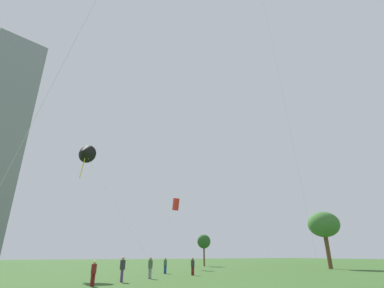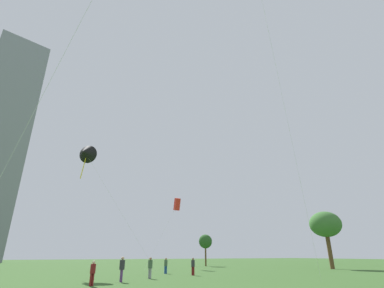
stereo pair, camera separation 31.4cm
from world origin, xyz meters
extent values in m
cylinder|color=maroon|center=(2.53, 15.80, 0.42)|extent=(0.16, 0.16, 0.83)
cylinder|color=maroon|center=(2.42, 15.94, 0.42)|extent=(0.16, 0.16, 0.83)
cylinder|color=#2D2D33|center=(2.48, 15.87, 1.16)|extent=(0.38, 0.38, 0.66)
sphere|color=brown|center=(2.48, 15.87, 1.60)|extent=(0.23, 0.23, 0.23)
cylinder|color=#593372|center=(-6.14, 11.25, 0.46)|extent=(0.17, 0.17, 0.91)
cylinder|color=#593372|center=(-6.15, 11.43, 0.46)|extent=(0.17, 0.17, 0.91)
cylinder|color=#2D2D33|center=(-6.14, 11.34, 1.27)|extent=(0.42, 0.42, 0.72)
sphere|color=tan|center=(-6.14, 11.34, 1.76)|extent=(0.25, 0.25, 0.25)
cylinder|color=gray|center=(-3.06, 13.68, 0.44)|extent=(0.16, 0.16, 0.87)
cylinder|color=gray|center=(-2.99, 13.52, 0.44)|extent=(0.16, 0.16, 0.87)
cylinder|color=#3F593F|center=(-3.03, 13.60, 1.22)|extent=(0.40, 0.40, 0.69)
sphere|color=#997051|center=(-3.03, 13.60, 1.69)|extent=(0.24, 0.24, 0.24)
cylinder|color=#1E478C|center=(0.99, 19.80, 0.41)|extent=(0.15, 0.15, 0.82)
cylinder|color=#1E478C|center=(0.82, 19.81, 0.41)|extent=(0.15, 0.15, 0.82)
cylinder|color=#3F593F|center=(0.91, 19.80, 1.14)|extent=(0.37, 0.37, 0.65)
sphere|color=#997051|center=(0.91, 19.80, 1.58)|extent=(0.22, 0.22, 0.22)
cylinder|color=maroon|center=(-8.76, 9.19, 0.40)|extent=(0.15, 0.15, 0.79)
cylinder|color=maroon|center=(-8.61, 9.25, 0.40)|extent=(0.15, 0.15, 0.79)
cylinder|color=maroon|center=(-8.69, 9.22, 1.11)|extent=(0.36, 0.36, 0.63)
sphere|color=beige|center=(-8.69, 9.22, 1.53)|extent=(0.21, 0.21, 0.21)
cylinder|color=silver|center=(4.35, 30.62, 5.13)|extent=(6.37, 3.55, 10.26)
cube|color=red|center=(7.53, 32.39, 10.26)|extent=(0.83, 1.29, 2.20)
cylinder|color=silver|center=(-3.85, 24.18, 7.14)|extent=(10.84, 1.54, 14.29)
cone|color=black|center=(-9.26, 23.42, 14.28)|extent=(2.99, 2.82, 2.52)
cylinder|color=yellow|center=(-9.26, 23.42, 12.37)|extent=(0.46, 0.59, 3.19)
cylinder|color=silver|center=(3.85, 1.61, 13.29)|extent=(8.97, 5.78, 26.58)
cylinder|color=brown|center=(16.03, 37.80, 1.78)|extent=(0.30, 0.30, 3.57)
ellipsoid|color=#285623|center=(16.03, 37.80, 4.46)|extent=(2.57, 2.57, 2.60)
cylinder|color=brown|center=(27.88, 19.25, 2.45)|extent=(0.63, 0.63, 4.90)
ellipsoid|color=#3D7033|center=(27.88, 19.25, 6.60)|extent=(4.86, 4.86, 3.95)
camera|label=1|loc=(-12.24, -13.23, 2.02)|focal=26.38mm
camera|label=2|loc=(-11.96, -13.37, 2.02)|focal=26.38mm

